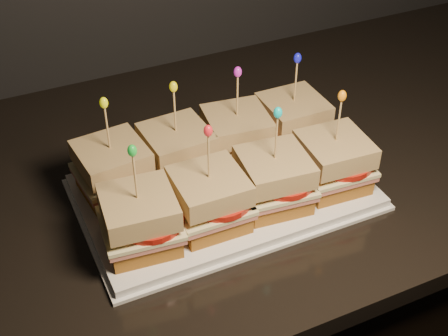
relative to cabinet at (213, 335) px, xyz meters
name	(u,v)px	position (x,y,z in m)	size (l,w,h in m)	color
cabinet	(213,335)	(0.00, 0.00, 0.00)	(2.21, 0.68, 0.84)	black
granite_slab	(210,170)	(0.00, 0.00, 0.44)	(2.25, 0.72, 0.03)	black
platter	(224,192)	(-0.02, -0.09, 0.46)	(0.42, 0.26, 0.02)	white
platter_rim	(224,195)	(-0.02, -0.09, 0.46)	(0.44, 0.27, 0.01)	white
sandwich_0_bread_bot	(115,184)	(-0.17, -0.03, 0.49)	(0.09, 0.09, 0.03)	brown
sandwich_0_ham	(114,176)	(-0.17, -0.03, 0.50)	(0.10, 0.10, 0.01)	#C46253
sandwich_0_cheese	(113,172)	(-0.17, -0.03, 0.51)	(0.10, 0.10, 0.01)	beige
sandwich_0_tomato	(122,168)	(-0.15, -0.03, 0.52)	(0.09, 0.09, 0.01)	#AC180E
sandwich_0_bread_top	(111,157)	(-0.17, -0.03, 0.54)	(0.09, 0.09, 0.03)	brown
sandwich_0_pick	(108,130)	(-0.17, -0.03, 0.58)	(0.00, 0.00, 0.09)	tan
sandwich_0_frill	(104,103)	(-0.17, -0.03, 0.63)	(0.01, 0.01, 0.02)	#E4EA0C
sandwich_1_bread_bot	(178,167)	(-0.07, -0.03, 0.49)	(0.09, 0.09, 0.03)	brown
sandwich_1_ham	(177,158)	(-0.07, -0.03, 0.50)	(0.10, 0.10, 0.01)	#C46253
sandwich_1_cheese	(177,155)	(-0.07, -0.03, 0.51)	(0.10, 0.10, 0.01)	beige
sandwich_1_tomato	(186,151)	(-0.05, -0.03, 0.52)	(0.09, 0.09, 0.01)	#AC180E
sandwich_1_bread_top	(176,140)	(-0.07, -0.03, 0.54)	(0.09, 0.09, 0.03)	brown
sandwich_1_pick	(175,114)	(-0.07, -0.03, 0.58)	(0.00, 0.00, 0.09)	tan
sandwich_1_frill	(173,87)	(-0.07, -0.03, 0.63)	(0.01, 0.01, 0.02)	yellow
sandwich_2_bread_bot	(237,151)	(0.04, -0.03, 0.49)	(0.09, 0.09, 0.03)	brown
sandwich_2_ham	(237,142)	(0.04, -0.03, 0.50)	(0.10, 0.10, 0.01)	#C46253
sandwich_2_cheese	(237,139)	(0.04, -0.03, 0.51)	(0.10, 0.10, 0.01)	beige
sandwich_2_tomato	(245,135)	(0.05, -0.03, 0.52)	(0.09, 0.09, 0.01)	#AC180E
sandwich_2_bread_top	(237,124)	(0.04, -0.03, 0.54)	(0.09, 0.09, 0.03)	brown
sandwich_2_pick	(237,98)	(0.04, -0.03, 0.58)	(0.00, 0.00, 0.09)	tan
sandwich_2_frill	(238,72)	(0.04, -0.03, 0.63)	(0.01, 0.01, 0.02)	#C320C3
sandwich_3_bread_bot	(291,135)	(0.14, -0.03, 0.49)	(0.09, 0.09, 0.03)	brown
sandwich_3_ham	(292,127)	(0.14, -0.03, 0.50)	(0.10, 0.10, 0.01)	#C46253
sandwich_3_cheese	(292,123)	(0.14, -0.03, 0.51)	(0.10, 0.10, 0.01)	beige
sandwich_3_tomato	(301,120)	(0.15, -0.03, 0.52)	(0.09, 0.09, 0.01)	#AC180E
sandwich_3_bread_top	(293,109)	(0.14, -0.03, 0.54)	(0.09, 0.09, 0.03)	brown
sandwich_3_pick	(295,84)	(0.14, -0.03, 0.58)	(0.00, 0.00, 0.09)	tan
sandwich_3_frill	(298,58)	(0.14, -0.03, 0.63)	(0.01, 0.01, 0.02)	#1516DA
sandwich_4_bread_bot	(142,236)	(-0.17, -0.15, 0.49)	(0.09, 0.09, 0.03)	brown
sandwich_4_ham	(141,227)	(-0.17, -0.15, 0.50)	(0.10, 0.10, 0.01)	#C46253
sandwich_4_cheese	(140,223)	(-0.17, -0.15, 0.51)	(0.10, 0.10, 0.01)	beige
sandwich_4_tomato	(150,219)	(-0.15, -0.15, 0.52)	(0.09, 0.09, 0.01)	#AC180E
sandwich_4_bread_top	(138,207)	(-0.17, -0.15, 0.54)	(0.09, 0.09, 0.03)	brown
sandwich_4_pick	(135,179)	(-0.17, -0.15, 0.58)	(0.00, 0.00, 0.09)	tan
sandwich_4_frill	(132,151)	(-0.17, -0.15, 0.63)	(0.01, 0.01, 0.02)	green
sandwich_5_bread_bot	(210,215)	(-0.07, -0.15, 0.49)	(0.09, 0.09, 0.03)	brown
sandwich_5_ham	(210,206)	(-0.07, -0.15, 0.50)	(0.10, 0.10, 0.01)	#C46253
sandwich_5_cheese	(209,202)	(-0.07, -0.15, 0.51)	(0.10, 0.10, 0.01)	beige
sandwich_5_tomato	(219,198)	(-0.05, -0.15, 0.52)	(0.09, 0.09, 0.01)	#AC180E
sandwich_5_bread_top	(209,186)	(-0.07, -0.15, 0.54)	(0.09, 0.09, 0.03)	brown
sandwich_5_pick	(209,159)	(-0.07, -0.15, 0.58)	(0.00, 0.00, 0.09)	tan
sandwich_5_frill	(208,131)	(-0.07, -0.15, 0.63)	(0.01, 0.01, 0.02)	red
sandwich_6_bread_bot	(273,195)	(0.04, -0.15, 0.49)	(0.09, 0.09, 0.03)	brown
sandwich_6_ham	(273,186)	(0.04, -0.15, 0.50)	(0.10, 0.10, 0.01)	#C46253
sandwich_6_cheese	(274,182)	(0.04, -0.15, 0.51)	(0.10, 0.10, 0.01)	beige
sandwich_6_tomato	(283,178)	(0.05, -0.15, 0.52)	(0.09, 0.09, 0.01)	#AC180E
sandwich_6_bread_top	(274,167)	(0.04, -0.15, 0.54)	(0.09, 0.09, 0.03)	brown
sandwich_6_pick	(276,140)	(0.04, -0.15, 0.58)	(0.00, 0.00, 0.09)	tan
sandwich_6_frill	(278,113)	(0.04, -0.15, 0.63)	(0.01, 0.01, 0.02)	#06C1C4
sandwich_7_bread_bot	(331,177)	(0.14, -0.15, 0.49)	(0.09, 0.09, 0.03)	brown
sandwich_7_ham	(332,168)	(0.14, -0.15, 0.50)	(0.10, 0.10, 0.01)	#C46253
sandwich_7_cheese	(333,164)	(0.14, -0.15, 0.51)	(0.10, 0.10, 0.01)	beige
sandwich_7_tomato	(342,161)	(0.15, -0.15, 0.52)	(0.09, 0.09, 0.01)	#AC180E
sandwich_7_bread_top	(335,149)	(0.14, -0.15, 0.54)	(0.09, 0.09, 0.03)	brown
sandwich_7_pick	(339,123)	(0.14, -0.15, 0.58)	(0.00, 0.00, 0.09)	tan
sandwich_7_frill	(342,96)	(0.14, -0.15, 0.63)	(0.01, 0.01, 0.02)	orange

